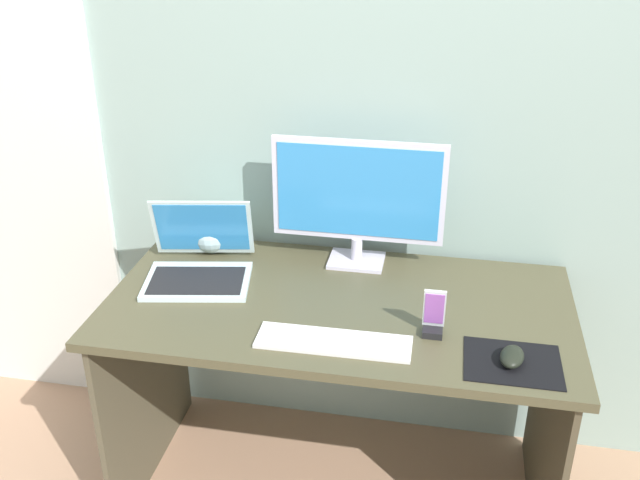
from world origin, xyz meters
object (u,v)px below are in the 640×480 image
laptop (199,263)px  phone_in_dock (434,319)px  mouse (512,357)px  fishbowl (211,231)px  monitor (358,197)px  keyboard_external (334,342)px

laptop → phone_in_dock: bearing=-14.8°
mouse → phone_in_dock: phone_in_dock is taller
fishbowl → mouse: fishbowl is taller
monitor → mouse: 0.71m
fishbowl → monitor: bearing=0.2°
phone_in_dock → keyboard_external: bearing=-159.2°
laptop → fishbowl: size_ratio=2.45×
mouse → phone_in_dock: size_ratio=0.72×
monitor → laptop: size_ratio=1.48×
monitor → fishbowl: (-0.50, -0.00, -0.16)m
fishbowl → keyboard_external: bearing=-43.6°
laptop → fishbowl: laptop is taller
laptop → keyboard_external: 0.57m
laptop → keyboard_external: (0.48, -0.30, -0.04)m
keyboard_external → laptop: bearing=147.9°
monitor → mouse: (0.47, -0.48, -0.21)m
keyboard_external → phone_in_dock: 0.28m
monitor → laptop: monitor is taller
mouse → phone_in_dock: 0.23m
monitor → laptop: 0.54m
laptop → keyboard_external: size_ratio=0.88×
monitor → keyboard_external: bearing=-89.3°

